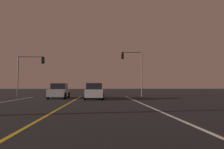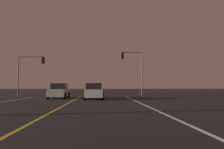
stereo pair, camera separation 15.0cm
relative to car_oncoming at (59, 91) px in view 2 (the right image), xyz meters
name	(u,v)px [view 2 (the right image)]	position (x,y,z in m)	size (l,w,h in m)	color
lane_edge_right	(163,113)	(8.03, -13.77, -0.82)	(0.16, 34.27, 0.01)	silver
lane_center_divider	(48,114)	(2.09, -13.77, -0.82)	(0.16, 34.27, 0.01)	gold
car_oncoming	(59,91)	(0.00, 0.00, 0.00)	(2.02, 4.30, 1.70)	black
car_ahead_far	(94,91)	(4.04, -1.81, 0.00)	(2.02, 4.30, 1.70)	black
traffic_light_near_right	(132,64)	(8.93, 3.87, 3.55)	(2.89, 0.36, 5.96)	#4C4C51
traffic_light_near_left	(31,66)	(-4.36, 3.87, 3.12)	(3.49, 0.36, 5.27)	#4C4C51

